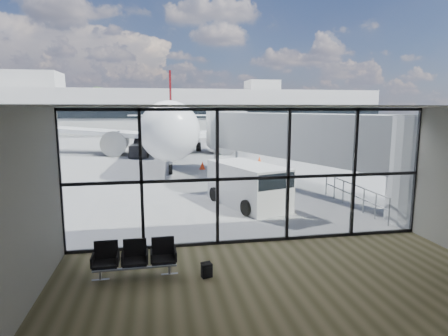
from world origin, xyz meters
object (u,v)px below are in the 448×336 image
object	(u,v)px
seating_row	(135,256)
airliner	(171,122)
service_van	(249,185)
backpack	(207,270)
belt_loader	(140,149)
mobile_stairs	(22,169)

from	to	relation	value
seating_row	airliner	xyz separation A→B (m)	(2.20, 30.52, 2.48)
service_van	airliner	bearing A→B (deg)	77.56
backpack	service_van	world-z (taller)	service_van
backpack	service_van	xyz separation A→B (m)	(2.93, 7.11, 0.79)
seating_row	belt_loader	distance (m)	26.06
seating_row	airliner	bearing A→B (deg)	84.95
belt_loader	backpack	bearing A→B (deg)	-79.23
backpack	mobile_stairs	size ratio (longest dim) A/B	0.11
seating_row	mobile_stairs	world-z (taller)	mobile_stairs
mobile_stairs	airliner	bearing A→B (deg)	35.12
backpack	mobile_stairs	world-z (taller)	mobile_stairs
seating_row	mobile_stairs	size ratio (longest dim) A/B	0.56
seating_row	backpack	world-z (taller)	seating_row
airliner	backpack	bearing A→B (deg)	-88.13
seating_row	mobile_stairs	xyz separation A→B (m)	(-8.02, 16.13, 0.06)
airliner	service_van	xyz separation A→B (m)	(2.61, -23.89, -2.02)
seating_row	mobile_stairs	bearing A→B (deg)	115.52
service_van	mobile_stairs	world-z (taller)	mobile_stairs
belt_loader	service_van	bearing A→B (deg)	-68.84
backpack	belt_loader	distance (m)	26.68
mobile_stairs	belt_loader	bearing A→B (deg)	34.73
belt_loader	mobile_stairs	size ratio (longest dim) A/B	1.15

